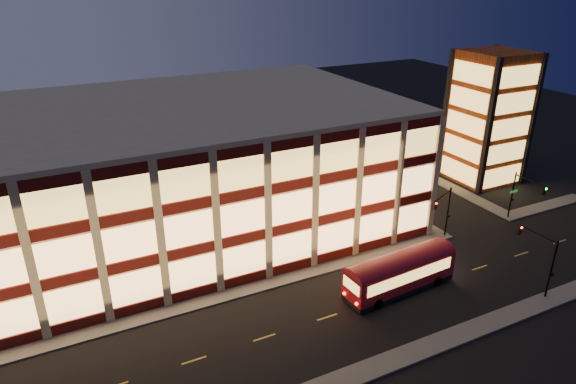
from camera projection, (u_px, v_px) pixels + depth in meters
ground at (258, 293)px, 48.04m from camera, size 200.00×200.00×0.00m
sidewalk_office_south at (224, 295)px, 47.60m from camera, size 54.00×2.00×0.15m
sidewalk_office_east at (361, 186)px, 71.35m from camera, size 2.00×30.00×0.15m
sidewalk_tower_south at (543, 207)px, 65.22m from camera, size 14.00×2.00×0.15m
sidewalk_tower_west at (423, 173)px, 75.86m from camera, size 2.00×30.00×0.15m
office_building at (173, 168)px, 57.78m from camera, size 50.45×30.45×14.50m
stair_tower at (488, 118)px, 70.58m from camera, size 8.60×8.60×18.00m
traffic_signal_far at (444, 207)px, 55.68m from camera, size 3.79×1.87×6.00m
traffic_signal_right at (523, 192)px, 59.60m from camera, size 1.20×4.37×6.00m
traffic_signal_near at (540, 252)px, 46.98m from camera, size 0.32×4.45×6.00m
trolley_bus at (400, 270)px, 47.75m from camera, size 11.47×3.60×3.83m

